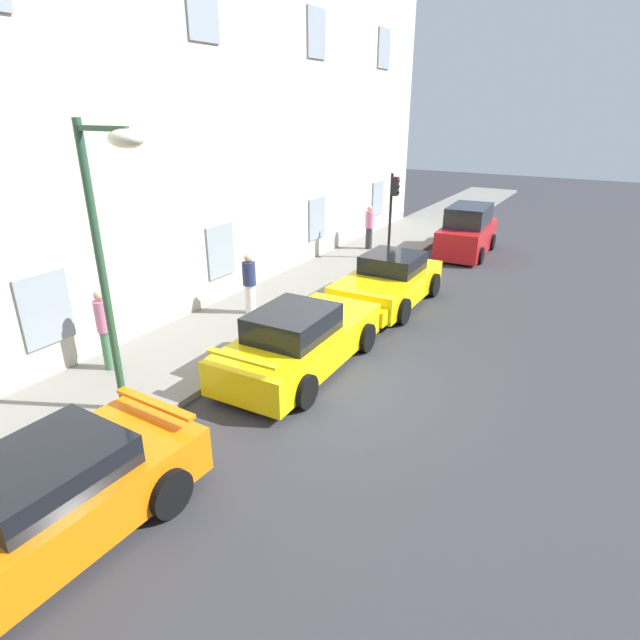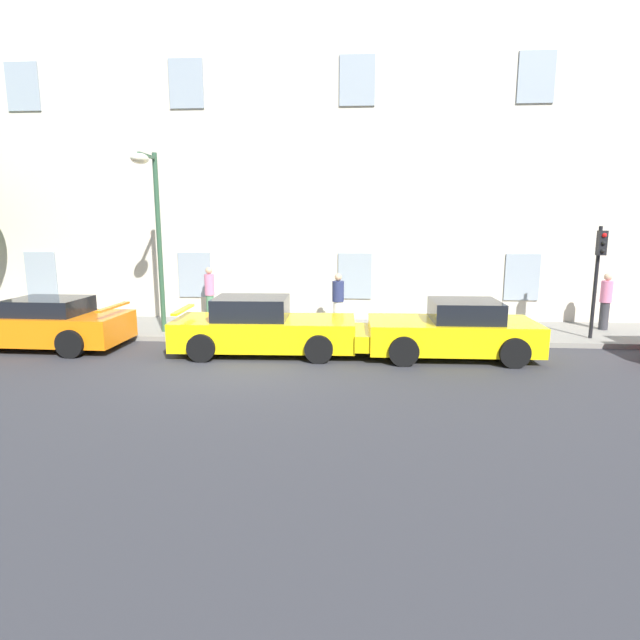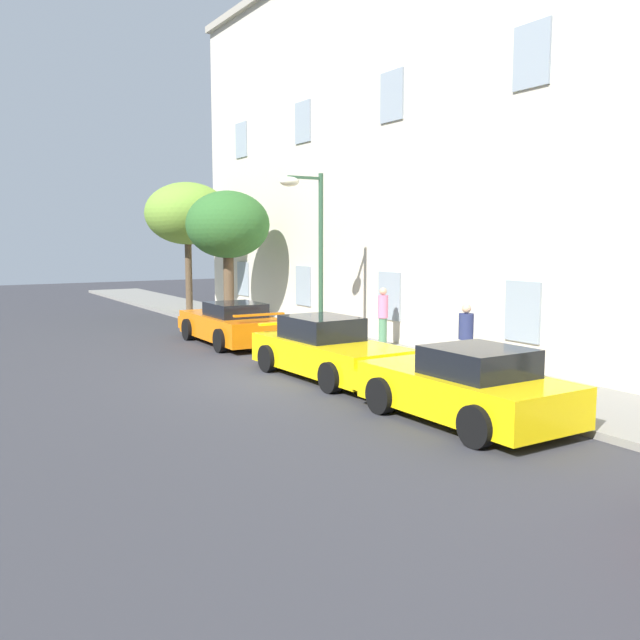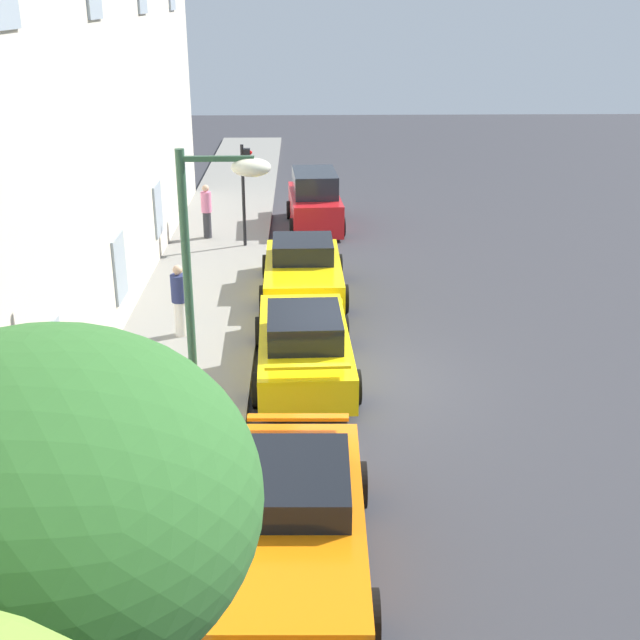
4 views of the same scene
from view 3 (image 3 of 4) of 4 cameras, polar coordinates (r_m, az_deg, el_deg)
ground_plane at (r=16.62m, az=-3.06°, el=-4.93°), size 80.00×80.00×0.00m
sidewalk at (r=18.61m, az=7.02°, el=-3.49°), size 60.00×3.13×0.14m
building_facade at (r=21.17m, az=15.80°, el=15.41°), size 33.82×5.07×13.25m
sportscar_red_lead at (r=22.35m, az=-7.60°, el=-0.34°), size 5.14×2.22×1.36m
sportscar_yellow_flank at (r=16.54m, az=1.05°, el=-2.74°), size 5.08×2.19×1.47m
sportscar_white_middle at (r=13.05m, az=11.62°, el=-5.48°), size 4.54×2.24×1.44m
tree_near_kerb at (r=30.20m, az=-11.03°, el=8.69°), size 3.62×3.62×5.65m
tree_midblock at (r=26.55m, az=-7.71°, el=7.83°), size 3.20×3.20×5.06m
street_lamp at (r=20.04m, az=-1.03°, el=7.83°), size 0.44×1.42×5.14m
pedestrian_strolling at (r=20.48m, az=5.28°, el=0.32°), size 0.42×0.42×1.79m
pedestrian_bystander at (r=16.91m, az=12.09°, el=-1.46°), size 0.50×0.50×1.67m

